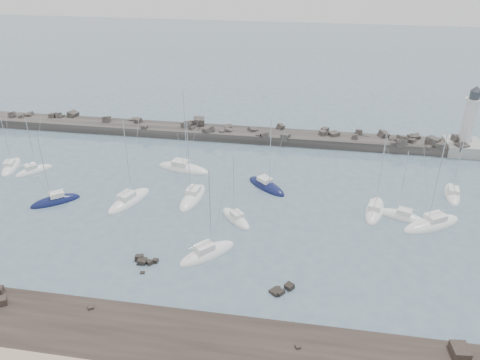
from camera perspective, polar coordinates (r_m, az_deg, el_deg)
name	(u,v)px	position (r m, az deg, el deg)	size (l,w,h in m)	color
ground	(192,233)	(70.42, -5.84, -6.49)	(400.00, 400.00, 0.00)	slate
rock_shelf	(144,347)	(54.40, -11.67, -19.28)	(140.00, 12.00, 1.63)	black
rock_cluster_near	(144,261)	(65.57, -11.66, -9.64)	(3.40, 3.70, 1.09)	black
rock_cluster_far	(280,291)	(59.94, 4.89, -13.35)	(3.26, 2.74, 1.25)	black
breakwater	(207,135)	(104.43, -4.01, 5.55)	(115.00, 7.62, 5.20)	#312E2B
lighthouse	(465,138)	(105.26, 25.72, 4.60)	(7.00, 7.00, 14.60)	gray
sailboat_0	(34,171)	(96.05, -23.84, 0.99)	(5.95, 7.01, 11.41)	white
sailboat_1	(11,167)	(99.60, -26.12, 1.41)	(4.57, 8.52, 12.90)	white
sailboat_2	(56,201)	(83.67, -21.56, -2.44)	(7.75, 6.95, 12.89)	#101643
sailboat_3	(129,201)	(80.12, -13.37, -2.50)	(6.13, 10.13, 15.34)	white
sailboat_4	(183,169)	(89.44, -6.92, 1.37)	(10.97, 5.30, 16.49)	white
sailboat_5	(236,219)	(73.23, -0.52, -4.75)	(6.49, 6.94, 11.59)	white
sailboat_6	(193,198)	(79.27, -5.80, -2.18)	(4.03, 9.68, 14.91)	white
sailboat_7	(207,254)	(65.80, -4.02, -8.97)	(8.15, 8.42, 14.30)	white
sailboat_8	(266,186)	(82.60, 3.23, -0.78)	(8.40, 7.94, 14.01)	#101643
sailboat_9	(401,217)	(78.04, 19.06, -4.23)	(7.98, 4.82, 12.16)	white
sailboat_10	(374,211)	(78.31, 16.07, -3.62)	(4.67, 9.33, 14.18)	white
sailboat_11	(432,225)	(77.57, 22.32, -5.05)	(10.53, 8.34, 16.35)	white
sailboat_13	(452,194)	(87.79, 24.44, -1.61)	(3.50, 8.33, 12.82)	white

